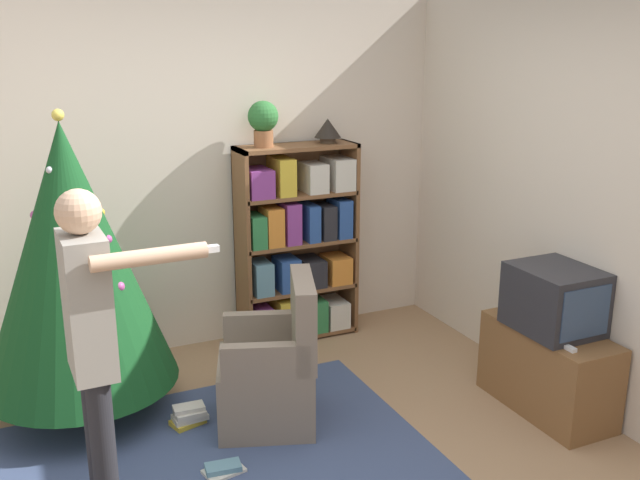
# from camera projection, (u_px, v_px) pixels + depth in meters

# --- Properties ---
(wall_back) EXTENTS (8.00, 0.10, 2.60)m
(wall_back) POSITION_uv_depth(u_px,v_px,m) (192.00, 175.00, 5.18)
(wall_back) COLOR beige
(wall_back) RESTS_ON ground_plane
(wall_right) EXTENTS (0.10, 8.00, 2.60)m
(wall_right) POSITION_uv_depth(u_px,v_px,m) (613.00, 209.00, 4.17)
(wall_right) COLOR beige
(wall_right) RESTS_ON ground_plane
(area_rug) EXTENTS (2.60, 1.81, 0.01)m
(area_rug) POSITION_uv_depth(u_px,v_px,m) (198.00, 469.00, 3.87)
(area_rug) COLOR #3D4C70
(area_rug) RESTS_ON ground_plane
(bookshelf) EXTENTS (0.91, 0.31, 1.51)m
(bookshelf) POSITION_uv_depth(u_px,v_px,m) (298.00, 245.00, 5.42)
(bookshelf) COLOR brown
(bookshelf) RESTS_ON ground_plane
(tv_stand) EXTENTS (0.40, 0.87, 0.54)m
(tv_stand) POSITION_uv_depth(u_px,v_px,m) (548.00, 369.00, 4.45)
(tv_stand) COLOR brown
(tv_stand) RESTS_ON ground_plane
(television) EXTENTS (0.43, 0.52, 0.40)m
(television) POSITION_uv_depth(u_px,v_px,m) (555.00, 299.00, 4.31)
(television) COLOR #28282D
(television) RESTS_ON tv_stand
(game_remote) EXTENTS (0.04, 0.12, 0.02)m
(game_remote) POSITION_uv_depth(u_px,v_px,m) (567.00, 347.00, 4.09)
(game_remote) COLOR white
(game_remote) RESTS_ON tv_stand
(christmas_tree) EXTENTS (1.16, 1.16, 1.88)m
(christmas_tree) POSITION_uv_depth(u_px,v_px,m) (72.00, 258.00, 4.20)
(christmas_tree) COLOR #4C3323
(christmas_tree) RESTS_ON ground_plane
(armchair) EXTENTS (0.72, 0.72, 0.92)m
(armchair) POSITION_uv_depth(u_px,v_px,m) (272.00, 373.00, 4.28)
(armchair) COLOR #7A6B5B
(armchair) RESTS_ON ground_plane
(standing_person) EXTENTS (0.64, 0.47, 1.67)m
(standing_person) POSITION_uv_depth(u_px,v_px,m) (93.00, 340.00, 3.12)
(standing_person) COLOR #232328
(standing_person) RESTS_ON ground_plane
(potted_plant) EXTENTS (0.22, 0.22, 0.33)m
(potted_plant) POSITION_uv_depth(u_px,v_px,m) (263.00, 120.00, 5.06)
(potted_plant) COLOR #935B38
(potted_plant) RESTS_ON bookshelf
(table_lamp) EXTENTS (0.20, 0.20, 0.18)m
(table_lamp) POSITION_uv_depth(u_px,v_px,m) (328.00, 129.00, 5.29)
(table_lamp) COLOR #473828
(table_lamp) RESTS_ON bookshelf
(book_pile_near_tree) EXTENTS (0.23, 0.18, 0.12)m
(book_pile_near_tree) POSITION_uv_depth(u_px,v_px,m) (189.00, 416.00, 4.32)
(book_pile_near_tree) COLOR gold
(book_pile_near_tree) RESTS_ON ground_plane
(book_pile_by_chair) EXTENTS (0.23, 0.18, 0.05)m
(book_pile_by_chair) POSITION_uv_depth(u_px,v_px,m) (224.00, 469.00, 3.84)
(book_pile_by_chair) COLOR beige
(book_pile_by_chair) RESTS_ON ground_plane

